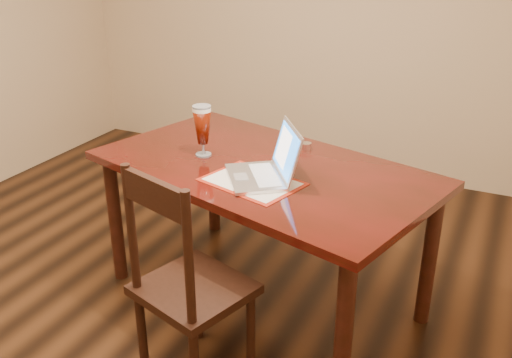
% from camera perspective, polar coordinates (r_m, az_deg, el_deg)
% --- Properties ---
extents(ground, '(5.00, 5.00, 0.00)m').
position_cam_1_polar(ground, '(3.24, -9.71, -13.69)').
color(ground, black).
rests_on(ground, ground).
extents(dining_table, '(1.96, 1.42, 1.10)m').
position_cam_1_polar(dining_table, '(3.01, 0.59, -0.25)').
color(dining_table, '#480B09').
rests_on(dining_table, ground).
extents(dining_chair, '(0.57, 0.55, 1.08)m').
position_cam_1_polar(dining_chair, '(2.58, -6.89, -10.57)').
color(dining_chair, black).
rests_on(dining_chair, ground).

